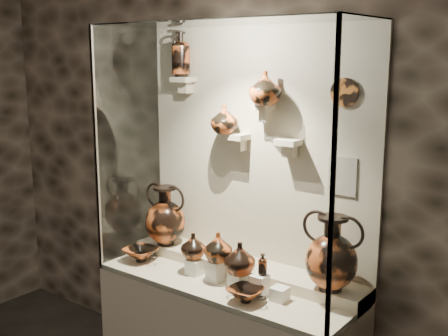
# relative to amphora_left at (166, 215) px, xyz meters

# --- Properties ---
(wall_back) EXTENTS (5.00, 0.02, 3.20)m
(wall_back) POSITION_rel_amphora_left_xyz_m (0.63, 0.20, 0.49)
(wall_back) COLOR black
(wall_back) RESTS_ON ground
(front_tier) EXTENTS (1.68, 0.58, 0.03)m
(front_tier) POSITION_rel_amphora_left_xyz_m (0.63, -0.12, -0.30)
(front_tier) COLOR beige
(front_tier) RESTS_ON plinth
(rear_tier) EXTENTS (1.70, 0.25, 0.10)m
(rear_tier) POSITION_rel_amphora_left_xyz_m (0.63, 0.05, -0.26)
(rear_tier) COLOR beige
(rear_tier) RESTS_ON plinth
(back_panel) EXTENTS (1.70, 0.03, 1.60)m
(back_panel) POSITION_rel_amphora_left_xyz_m (0.63, 0.19, 0.49)
(back_panel) COLOR beige
(back_panel) RESTS_ON plinth
(glass_front) EXTENTS (1.70, 0.01, 1.60)m
(glass_front) POSITION_rel_amphora_left_xyz_m (0.63, -0.42, 0.49)
(glass_front) COLOR white
(glass_front) RESTS_ON plinth
(glass_left) EXTENTS (0.01, 0.60, 1.60)m
(glass_left) POSITION_rel_amphora_left_xyz_m (-0.22, -0.12, 0.49)
(glass_left) COLOR white
(glass_left) RESTS_ON plinth
(glass_right) EXTENTS (0.01, 0.60, 1.60)m
(glass_right) POSITION_rel_amphora_left_xyz_m (1.48, -0.12, 0.49)
(glass_right) COLOR white
(glass_right) RESTS_ON plinth
(glass_top) EXTENTS (1.70, 0.60, 0.01)m
(glass_top) POSITION_rel_amphora_left_xyz_m (0.63, -0.12, 1.29)
(glass_top) COLOR white
(glass_top) RESTS_ON back_panel
(frame_post_left) EXTENTS (0.02, 0.02, 1.60)m
(frame_post_left) POSITION_rel_amphora_left_xyz_m (-0.21, -0.41, 0.49)
(frame_post_left) COLOR gray
(frame_post_left) RESTS_ON plinth
(frame_post_right) EXTENTS (0.02, 0.02, 1.60)m
(frame_post_right) POSITION_rel_amphora_left_xyz_m (1.47, -0.41, 0.49)
(frame_post_right) COLOR gray
(frame_post_right) RESTS_ON plinth
(pedestal_a) EXTENTS (0.09, 0.09, 0.10)m
(pedestal_a) POSITION_rel_amphora_left_xyz_m (0.41, -0.17, -0.23)
(pedestal_a) COLOR silver
(pedestal_a) RESTS_ON front_tier
(pedestal_b) EXTENTS (0.09, 0.09, 0.13)m
(pedestal_b) POSITION_rel_amphora_left_xyz_m (0.58, -0.17, -0.22)
(pedestal_b) COLOR silver
(pedestal_b) RESTS_ON front_tier
(pedestal_c) EXTENTS (0.09, 0.09, 0.09)m
(pedestal_c) POSITION_rel_amphora_left_xyz_m (0.75, -0.17, -0.24)
(pedestal_c) COLOR silver
(pedestal_c) RESTS_ON front_tier
(pedestal_d) EXTENTS (0.09, 0.09, 0.12)m
(pedestal_d) POSITION_rel_amphora_left_xyz_m (0.91, -0.17, -0.22)
(pedestal_d) COLOR silver
(pedestal_d) RESTS_ON front_tier
(pedestal_e) EXTENTS (0.09, 0.09, 0.08)m
(pedestal_e) POSITION_rel_amphora_left_xyz_m (1.05, -0.17, -0.24)
(pedestal_e) COLOR silver
(pedestal_e) RESTS_ON front_tier
(bracket_ul) EXTENTS (0.14, 0.12, 0.04)m
(bracket_ul) POSITION_rel_amphora_left_xyz_m (0.08, 0.12, 0.94)
(bracket_ul) COLOR beige
(bracket_ul) RESTS_ON back_panel
(bracket_ca) EXTENTS (0.14, 0.12, 0.04)m
(bracket_ca) POSITION_rel_amphora_left_xyz_m (0.53, 0.12, 0.59)
(bracket_ca) COLOR beige
(bracket_ca) RESTS_ON back_panel
(bracket_cb) EXTENTS (0.10, 0.12, 0.04)m
(bracket_cb) POSITION_rel_amphora_left_xyz_m (0.73, 0.12, 0.79)
(bracket_cb) COLOR beige
(bracket_cb) RESTS_ON back_panel
(bracket_cc) EXTENTS (0.14, 0.12, 0.04)m
(bracket_cc) POSITION_rel_amphora_left_xyz_m (0.91, 0.12, 0.59)
(bracket_cc) COLOR beige
(bracket_cc) RESTS_ON back_panel
(amphora_left) EXTENTS (0.36, 0.36, 0.42)m
(amphora_left) POSITION_rel_amphora_left_xyz_m (0.00, 0.00, 0.00)
(amphora_left) COLOR #A1471F
(amphora_left) RESTS_ON rear_tier
(amphora_right) EXTENTS (0.46, 0.46, 0.44)m
(amphora_right) POSITION_rel_amphora_left_xyz_m (1.28, -0.01, 0.01)
(amphora_right) COLOR #A1471F
(amphora_right) RESTS_ON rear_tier
(jug_a) EXTENTS (0.18, 0.18, 0.17)m
(jug_a) POSITION_rel_amphora_left_xyz_m (0.39, -0.16, -0.10)
(jug_a) COLOR #A1471F
(jug_a) RESTS_ON pedestal_a
(jug_b) EXTENTS (0.19, 0.19, 0.18)m
(jug_b) POSITION_rel_amphora_left_xyz_m (0.60, -0.17, -0.06)
(jug_b) COLOR #A5471D
(jug_b) RESTS_ON pedestal_b
(jug_c) EXTENTS (0.21, 0.21, 0.20)m
(jug_c) POSITION_rel_amphora_left_xyz_m (0.77, -0.17, -0.09)
(jug_c) COLOR #A1471F
(jug_c) RESTS_ON pedestal_c
(lekythos_small) EXTENTS (0.07, 0.07, 0.14)m
(lekythos_small) POSITION_rel_amphora_left_xyz_m (0.92, -0.16, -0.09)
(lekythos_small) COLOR #A5471D
(lekythos_small) RESTS_ON pedestal_d
(kylix_left) EXTENTS (0.31, 0.28, 0.11)m
(kylix_left) POSITION_rel_amphora_left_xyz_m (-0.03, -0.21, -0.22)
(kylix_left) COLOR #A5471D
(kylix_left) RESTS_ON front_tier
(kylix_right) EXTENTS (0.27, 0.24, 0.10)m
(kylix_right) POSITION_rel_amphora_left_xyz_m (0.90, -0.30, -0.23)
(kylix_right) COLOR #A1471F
(kylix_right) RESTS_ON front_tier
(lekythos_tall) EXTENTS (0.18, 0.18, 0.34)m
(lekythos_tall) POSITION_rel_amphora_left_xyz_m (0.08, 0.10, 1.12)
(lekythos_tall) COLOR #A1471F
(lekythos_tall) RESTS_ON bracket_ul
(ovoid_vase_a) EXTENTS (0.23, 0.23, 0.18)m
(ovoid_vase_a) POSITION_rel_amphora_left_xyz_m (0.46, 0.08, 0.70)
(ovoid_vase_a) COLOR #A5471D
(ovoid_vase_a) RESTS_ON bracket_ca
(ovoid_vase_b) EXTENTS (0.24, 0.24, 0.20)m
(ovoid_vase_b) POSITION_rel_amphora_left_xyz_m (0.77, 0.07, 0.91)
(ovoid_vase_b) COLOR #A5471D
(ovoid_vase_b) RESTS_ON bracket_cb
(wall_plate) EXTENTS (0.16, 0.02, 0.16)m
(wall_plate) POSITION_rel_amphora_left_xyz_m (1.24, 0.17, 0.90)
(wall_plate) COLOR #BF6525
(wall_plate) RESTS_ON back_panel
(info_placard) EXTENTS (0.17, 0.01, 0.23)m
(info_placard) POSITION_rel_amphora_left_xyz_m (1.24, 0.17, 0.42)
(info_placard) COLOR beige
(info_placard) RESTS_ON back_panel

